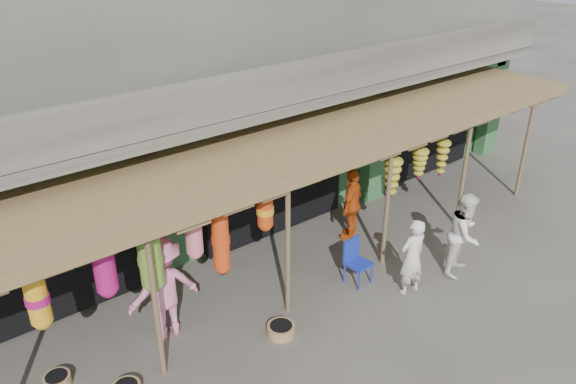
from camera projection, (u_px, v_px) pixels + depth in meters
ground at (340, 276)px, 11.24m from camera, size 80.00×80.00×0.00m
building at (204, 63)px, 13.14m from camera, size 16.40×6.80×7.00m
awning at (311, 146)px, 10.57m from camera, size 14.00×2.70×2.79m
blue_chair at (356, 259)px, 10.86m from camera, size 0.47×0.48×0.91m
basket_mid at (281, 330)px, 9.63m from camera, size 0.63×0.63×0.19m
basket_right at (57, 381)px, 8.58m from camera, size 0.54×0.54×0.19m
person_front at (412, 257)px, 10.43m from camera, size 0.60×0.43×1.55m
person_right at (465, 234)px, 10.99m from camera, size 1.01×0.89×1.74m
person_vendor at (352, 204)px, 12.22m from camera, size 1.04×0.79×1.65m
person_shopper at (163, 288)px, 9.29m from camera, size 1.29×0.82×1.89m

